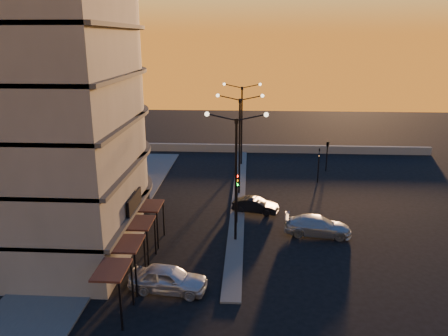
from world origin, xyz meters
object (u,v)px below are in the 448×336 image
at_px(streetlamp_mid, 240,137).
at_px(traffic_light_main, 237,190).
at_px(car_sedan, 255,205).
at_px(car_wagon, 318,226).
at_px(car_hatchback, 168,279).

distance_m(streetlamp_mid, traffic_light_main, 7.62).
distance_m(traffic_light_main, car_sedan, 3.80).
xyz_separation_m(traffic_light_main, car_wagon, (6.16, -1.50, -2.16)).
bearing_deg(car_wagon, car_hatchback, 136.54).
xyz_separation_m(car_sedan, car_wagon, (4.66, -4.16, 0.09)).
height_order(traffic_light_main, car_sedan, traffic_light_main).
bearing_deg(streetlamp_mid, car_hatchback, -102.39).
height_order(streetlamp_mid, car_wagon, streetlamp_mid).
relative_size(car_hatchback, car_wagon, 0.92).
height_order(car_hatchback, car_sedan, car_hatchback).
bearing_deg(car_sedan, car_wagon, -117.62).
relative_size(streetlamp_mid, car_sedan, 2.47).
bearing_deg(streetlamp_mid, car_sedan, -71.43).
bearing_deg(car_hatchback, traffic_light_main, -13.52).
relative_size(traffic_light_main, car_hatchback, 0.92).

